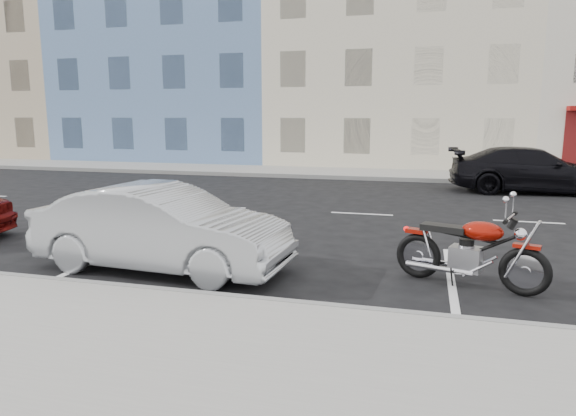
% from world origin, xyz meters
% --- Properties ---
extents(ground, '(120.00, 120.00, 0.00)m').
position_xyz_m(ground, '(0.00, 0.00, 0.00)').
color(ground, black).
rests_on(ground, ground).
extents(sidewalk_near, '(80.00, 3.40, 0.15)m').
position_xyz_m(sidewalk_near, '(-5.00, -8.70, 0.07)').
color(sidewalk_near, gray).
rests_on(sidewalk_near, ground).
extents(sidewalk_far, '(80.00, 3.40, 0.15)m').
position_xyz_m(sidewalk_far, '(-5.00, 8.70, 0.07)').
color(sidewalk_far, gray).
rests_on(sidewalk_far, ground).
extents(curb_near, '(80.00, 0.12, 0.16)m').
position_xyz_m(curb_near, '(-5.00, -7.00, 0.08)').
color(curb_near, gray).
rests_on(curb_near, ground).
extents(curb_far, '(80.00, 0.12, 0.16)m').
position_xyz_m(curb_far, '(-5.00, 7.00, 0.08)').
color(curb_far, gray).
rests_on(curb_far, ground).
extents(bldg_far_west, '(12.00, 12.00, 12.00)m').
position_xyz_m(bldg_far_west, '(-26.00, 16.30, 6.00)').
color(bldg_far_west, tan).
rests_on(bldg_far_west, ground).
extents(bldg_blue, '(12.00, 12.00, 13.00)m').
position_xyz_m(bldg_blue, '(-14.00, 16.30, 6.50)').
color(bldg_blue, '#597AA9').
rests_on(bldg_blue, ground).
extents(bldg_cream, '(12.00, 12.00, 11.50)m').
position_xyz_m(bldg_cream, '(-2.00, 16.30, 5.75)').
color(bldg_cream, beige).
rests_on(bldg_cream, ground).
extents(motorcycle, '(2.18, 0.99, 1.13)m').
position_xyz_m(motorcycle, '(0.98, -5.58, 0.52)').
color(motorcycle, black).
rests_on(motorcycle, ground).
extents(sedan_silver, '(4.36, 1.78, 1.40)m').
position_xyz_m(sedan_silver, '(-4.61, -5.73, 0.70)').
color(sedan_silver, '#A7ABAF').
rests_on(sedan_silver, ground).
extents(car_far, '(5.27, 2.44, 1.49)m').
position_xyz_m(car_far, '(2.92, 5.21, 0.75)').
color(car_far, black).
rests_on(car_far, ground).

